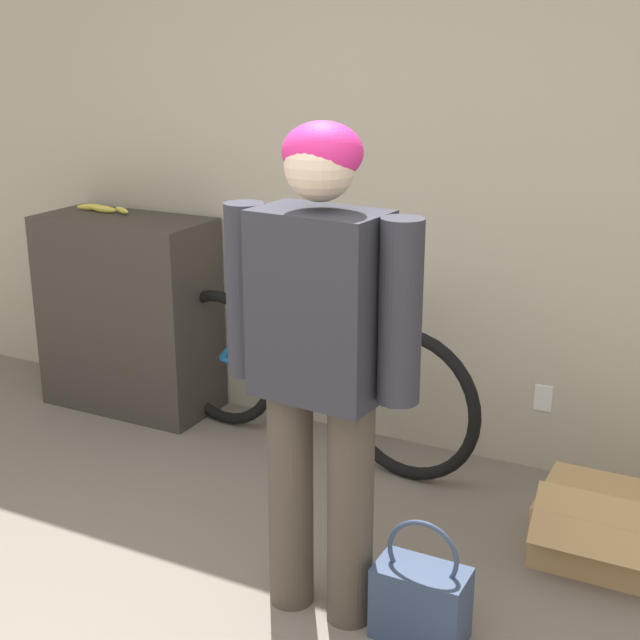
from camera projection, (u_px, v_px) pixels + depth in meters
wall_back at (438, 177)px, 3.97m from camera, size 8.00×0.07×2.60m
side_shelf at (129, 313)px, 4.67m from camera, size 0.90×0.44×1.02m
person at (320, 343)px, 2.80m from camera, size 0.67×0.28×1.66m
bicycle at (308, 376)px, 4.19m from camera, size 1.76×0.46×0.77m
banana at (104, 209)px, 4.64m from camera, size 0.35×0.09×0.04m
handbag at (421, 600)px, 2.90m from camera, size 0.30×0.17×0.43m
cardboard_box at (610, 528)px, 3.36m from camera, size 0.52×0.50×0.33m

